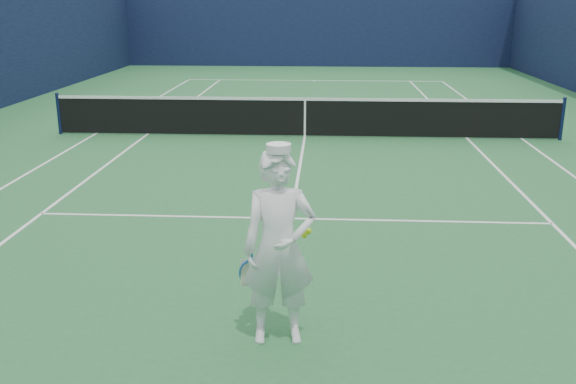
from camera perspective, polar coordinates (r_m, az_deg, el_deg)
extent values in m
plane|color=#266434|center=(16.49, 1.50, 4.92)|extent=(80.00, 80.00, 0.00)
cube|color=white|center=(28.22, 2.34, 9.88)|extent=(11.03, 0.06, 0.01)
cube|color=white|center=(17.54, -16.78, 4.94)|extent=(0.06, 23.83, 0.01)
cube|color=white|center=(17.20, 20.14, 4.41)|extent=(0.06, 23.83, 0.01)
cube|color=white|center=(17.12, -12.46, 4.98)|extent=(0.06, 23.77, 0.01)
cube|color=white|center=(16.86, 15.66, 4.58)|extent=(0.06, 23.77, 0.01)
cube|color=white|center=(22.78, 2.06, 8.23)|extent=(8.23, 0.06, 0.01)
cube|color=white|center=(10.31, 0.27, -2.38)|extent=(8.23, 0.06, 0.01)
cube|color=white|center=(16.48, 1.50, 4.93)|extent=(0.06, 12.80, 0.01)
cube|color=white|center=(28.07, 2.34, 9.84)|extent=(0.06, 0.30, 0.01)
cube|color=#0E1635|center=(34.16, 2.60, 14.43)|extent=(20.12, 0.12, 4.00)
cylinder|color=#141E4C|center=(17.78, -19.70, 6.57)|extent=(0.09, 0.09, 1.07)
cylinder|color=#141E4C|center=(17.39, 23.20, 5.99)|extent=(0.09, 0.09, 1.07)
cube|color=black|center=(16.39, 1.51, 6.63)|extent=(12.79, 0.02, 0.92)
cube|color=white|center=(16.31, 1.53, 8.25)|extent=(12.79, 0.04, 0.07)
cube|color=white|center=(16.39, 1.51, 6.52)|extent=(0.05, 0.03, 0.94)
imported|color=white|center=(6.41, -0.80, -5.03)|extent=(0.79, 0.57, 2.01)
cylinder|color=white|center=(6.10, -0.84, 3.94)|extent=(0.24, 0.24, 0.08)
cube|color=white|center=(6.24, -0.91, 3.93)|extent=(0.19, 0.12, 0.02)
cylinder|color=navy|center=(6.46, -3.33, -4.50)|extent=(0.05, 0.09, 0.22)
cube|color=#1F59AB|center=(6.58, -3.24, -5.77)|extent=(0.02, 0.02, 0.14)
torus|color=#1F59AB|center=(6.72, -3.29, -7.18)|extent=(0.30, 0.14, 0.29)
cube|color=beige|center=(6.72, -3.29, -7.18)|extent=(0.22, 0.03, 0.30)
sphere|color=#BEE319|center=(6.49, 1.44, -3.82)|extent=(0.07, 0.07, 0.07)
sphere|color=#BEE319|center=(6.50, 1.83, -3.50)|extent=(0.07, 0.07, 0.07)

